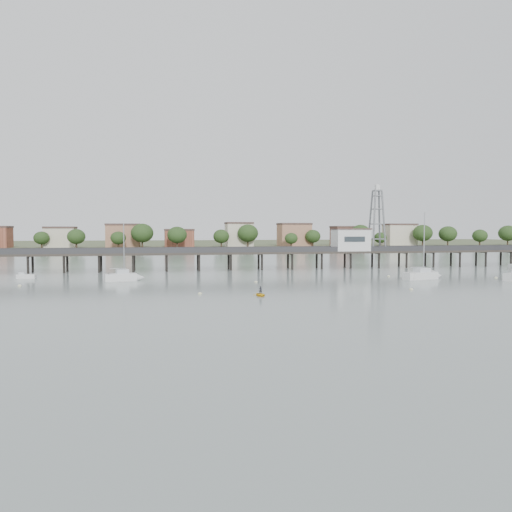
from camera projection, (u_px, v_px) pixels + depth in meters
The scene contains 11 objects.
ground_plane at pixel (340, 314), 53.11m from camera, with size 500.00×500.00×0.00m, color slate.
pier at pixel (245, 253), 111.74m from camera, with size 150.00×5.00×5.50m.
pier_building at pixel (351, 240), 116.32m from camera, with size 8.40×5.40×5.30m.
lattice_tower at pixel (377, 221), 117.32m from camera, with size 3.20×3.20×15.50m.
sailboat_b at pixel (127, 277), 87.48m from camera, with size 6.50×3.23×10.52m.
sailboat_c at pixel (427, 275), 90.81m from camera, with size 8.03×4.16×12.80m.
white_tender at pixel (26, 276), 91.62m from camera, with size 3.35×1.66×1.26m.
yellow_dinghy at pixel (260, 296), 67.45m from camera, with size 1.78×0.52×2.50m, color yellow.
dinghy_occupant at pixel (260, 296), 67.45m from camera, with size 0.39×1.07×0.26m, color black.
mooring_buoys at pixel (304, 283), 82.27m from camera, with size 83.42×20.55×0.39m.
far_shore at pixel (194, 244), 288.04m from camera, with size 500.00×170.00×10.40m.
Camera 1 is at (-18.75, -50.07, 8.91)m, focal length 35.00 mm.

